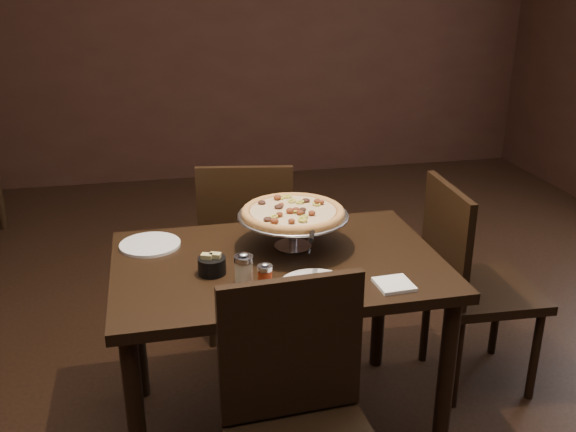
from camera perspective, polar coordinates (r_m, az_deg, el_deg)
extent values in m
cube|color=black|center=(2.97, -0.08, -17.18)|extent=(6.00, 7.00, 0.02)
cube|color=black|center=(5.82, -7.55, 16.79)|extent=(6.00, 0.02, 2.80)
cube|color=black|center=(2.48, -0.89, -4.38)|extent=(1.26, 0.85, 0.04)
cylinder|color=black|center=(2.35, -13.27, -17.97)|extent=(0.06, 0.06, 0.74)
cylinder|color=black|center=(2.56, 13.79, -14.42)|extent=(0.06, 0.06, 0.74)
cylinder|color=black|center=(2.94, -13.29, -9.26)|extent=(0.06, 0.06, 0.74)
cylinder|color=black|center=(3.11, 8.13, -7.11)|extent=(0.06, 0.06, 0.74)
cylinder|color=#ADADB4|center=(2.58, 0.44, -2.70)|extent=(0.15, 0.15, 0.01)
cylinder|color=#ADADB4|center=(2.55, 0.44, -1.40)|extent=(0.03, 0.03, 0.12)
cylinder|color=#ADADB4|center=(2.53, 0.44, -0.09)|extent=(0.11, 0.11, 0.01)
cylinder|color=#97979C|center=(2.53, 0.44, 0.04)|extent=(0.43, 0.43, 0.01)
torus|color=#97979C|center=(2.53, 0.44, 0.06)|extent=(0.44, 0.44, 0.01)
cylinder|color=#A86632|center=(2.52, 0.44, 0.25)|extent=(0.40, 0.40, 0.01)
torus|color=#A86632|center=(2.52, 0.44, 0.34)|extent=(0.41, 0.41, 0.03)
cylinder|color=tan|center=(2.52, 0.45, 0.45)|extent=(0.34, 0.34, 0.01)
cylinder|color=beige|center=(2.28, -3.94, -5.01)|extent=(0.06, 0.06, 0.09)
cylinder|color=#ADADB4|center=(2.26, -3.97, -3.81)|extent=(0.07, 0.07, 0.02)
ellipsoid|color=#ADADB4|center=(2.25, -3.98, -3.42)|extent=(0.04, 0.04, 0.01)
cylinder|color=maroon|center=(2.26, -2.06, -5.57)|extent=(0.05, 0.05, 0.07)
cylinder|color=#ADADB4|center=(2.24, -2.07, -4.62)|extent=(0.05, 0.05, 0.02)
ellipsoid|color=#ADADB4|center=(2.23, -2.07, -4.31)|extent=(0.03, 0.03, 0.01)
cylinder|color=black|center=(2.37, -6.77, -4.41)|extent=(0.10, 0.10, 0.06)
cube|color=tan|center=(2.36, -7.20, -4.13)|extent=(0.05, 0.04, 0.07)
cube|color=tan|center=(2.36, -6.46, -4.07)|extent=(0.05, 0.04, 0.07)
cube|color=white|center=(2.31, 9.41, -6.02)|extent=(0.13, 0.13, 0.01)
cylinder|color=white|center=(2.65, -12.16, -2.50)|extent=(0.24, 0.24, 0.01)
cylinder|color=white|center=(2.26, 2.46, -6.25)|extent=(0.26, 0.26, 0.01)
cone|color=#ADADB4|center=(2.33, 2.14, -1.76)|extent=(0.14, 0.14, 0.00)
cylinder|color=black|center=(2.33, 2.14, -1.69)|extent=(0.05, 0.12, 0.02)
cube|color=black|center=(3.35, -3.64, -2.92)|extent=(0.52, 0.52, 0.04)
cube|color=black|center=(3.06, -3.83, 0.12)|extent=(0.45, 0.11, 0.48)
cylinder|color=black|center=(3.62, -0.57, -5.20)|extent=(0.04, 0.04, 0.44)
cylinder|color=black|center=(3.63, -6.41, -5.28)|extent=(0.04, 0.04, 0.44)
cylinder|color=black|center=(3.30, -0.37, -8.05)|extent=(0.04, 0.04, 0.44)
cylinder|color=black|center=(3.31, -6.82, -8.12)|extent=(0.04, 0.04, 0.44)
cube|color=black|center=(2.02, 0.29, -11.63)|extent=(0.46, 0.06, 0.48)
cube|color=black|center=(3.06, 16.99, -6.37)|extent=(0.47, 0.47, 0.04)
cube|color=black|center=(2.86, 13.85, -1.98)|extent=(0.05, 0.46, 0.48)
cylinder|color=black|center=(3.12, 21.09, -11.49)|extent=(0.04, 0.04, 0.45)
cylinder|color=black|center=(3.39, 18.02, -8.29)|extent=(0.04, 0.04, 0.45)
cylinder|color=black|center=(2.96, 14.77, -12.56)|extent=(0.04, 0.04, 0.45)
cylinder|color=black|center=(3.25, 12.14, -9.07)|extent=(0.04, 0.04, 0.45)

